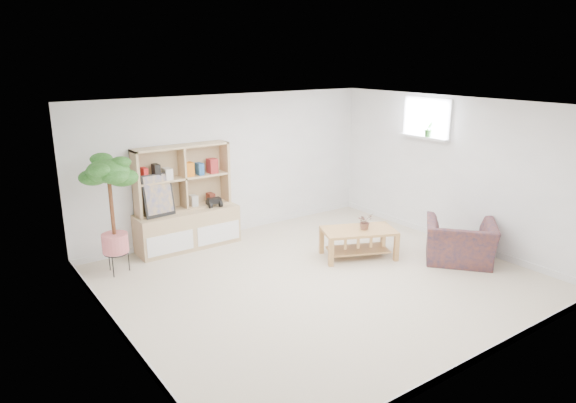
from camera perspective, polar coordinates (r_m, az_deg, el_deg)
floor at (r=7.25m, az=3.59°, el=-8.65°), size 5.50×5.00×0.01m
ceiling at (r=6.62m, az=3.95°, el=10.60°), size 5.50×5.00×0.01m
walls at (r=6.84m, az=3.76°, el=0.53°), size 5.51×5.01×2.40m
baseboard at (r=7.23m, az=3.60°, el=-8.29°), size 5.50×5.00×0.10m
window at (r=9.01m, az=15.20°, el=8.93°), size 0.10×0.98×0.68m
window_sill at (r=9.00m, az=14.80°, el=6.90°), size 0.14×1.00×0.04m
storage_unit at (r=8.31m, az=-11.24°, el=0.40°), size 1.66×0.56×1.66m
poster at (r=8.07m, az=-14.22°, el=0.67°), size 0.49×0.16×0.66m
toy_truck at (r=8.48m, az=-8.20°, el=-0.03°), size 0.34×0.25×0.16m
coffee_table at (r=8.00m, az=7.81°, el=-4.61°), size 1.25×0.99×0.45m
table_plant at (r=7.91m, az=8.54°, el=-2.19°), size 0.23×0.20×0.25m
floor_tree at (r=7.55m, az=-18.92°, el=-1.47°), size 0.71×0.71×1.73m
armchair at (r=8.10m, az=18.57°, el=-3.99°), size 1.30×1.31×0.73m
sill_plant at (r=8.92m, az=15.33°, el=7.78°), size 0.18×0.16×0.27m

